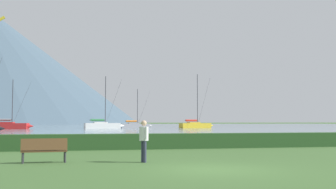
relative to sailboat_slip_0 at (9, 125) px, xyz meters
name	(u,v)px	position (x,y,z in m)	size (l,w,h in m)	color
ground_plane	(213,170)	(17.62, -79.56, -0.75)	(1000.00, 1000.00, 0.00)	#3D602D
harbor_water	(87,126)	(17.62, 57.44, -0.75)	(320.00, 246.00, 0.00)	gray
hedge_line	(153,141)	(17.62, -68.56, -0.31)	(80.00, 1.20, 0.89)	#284C23
sailboat_slip_0	(9,125)	(0.00, 0.00, 0.00)	(9.28, 3.72, 10.42)	red
sailboat_slip_1	(135,125)	(27.79, 8.80, -0.10)	(7.94, 2.86, 9.54)	#9E9EA3
sailboat_slip_4	(103,125)	(19.45, 1.97, 0.01)	(9.22, 3.65, 11.73)	white
sailboat_slip_5	(196,125)	(41.81, 4.79, -0.01)	(8.82, 3.64, 13.09)	gold
park_bench_near_path	(44,149)	(11.97, -75.92, -0.22)	(1.76, 0.59, 0.95)	brown
person_seated_viewer	(144,138)	(15.78, -76.53, 0.22)	(0.36, 0.56, 1.65)	#2D3347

